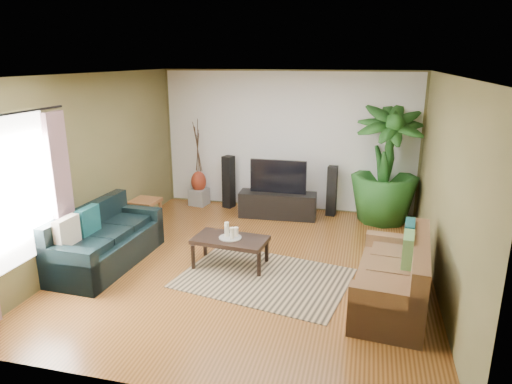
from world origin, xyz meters
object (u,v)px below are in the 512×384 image
(tv_stand, at_px, (278,205))
(pedestal, at_px, (199,197))
(sofa_right, at_px, (392,272))
(speaker_left, at_px, (229,182))
(potted_plant, at_px, (386,165))
(television, at_px, (278,176))
(side_table, at_px, (146,213))
(speaker_right, at_px, (332,191))
(vase, at_px, (199,182))
(coffee_table, at_px, (230,252))
(sofa_left, at_px, (107,236))

(tv_stand, height_order, pedestal, tv_stand)
(sofa_right, bearing_deg, speaker_left, -130.53)
(tv_stand, bearing_deg, pedestal, 164.65)
(potted_plant, bearing_deg, pedestal, 178.30)
(television, relative_size, side_table, 2.13)
(sofa_right, bearing_deg, potted_plant, -173.48)
(speaker_left, relative_size, side_table, 2.12)
(pedestal, bearing_deg, tv_stand, -12.10)
(television, distance_m, speaker_right, 1.08)
(vase, bearing_deg, side_table, -108.50)
(coffee_table, xyz_separation_m, speaker_left, (-0.83, 2.61, 0.31))
(sofa_left, distance_m, coffee_table, 1.81)
(speaker_left, bearing_deg, speaker_right, 16.93)
(sofa_left, height_order, pedestal, sofa_left)
(potted_plant, bearing_deg, coffee_table, -130.91)
(coffee_table, relative_size, speaker_left, 0.99)
(tv_stand, relative_size, speaker_right, 1.50)
(sofa_right, height_order, coffee_table, sofa_right)
(tv_stand, bearing_deg, sofa_right, -58.23)
(television, relative_size, potted_plant, 0.49)
(sofa_left, bearing_deg, speaker_right, -42.77)
(television, bearing_deg, tv_stand, -90.00)
(television, bearing_deg, sofa_right, -55.17)
(sofa_left, relative_size, pedestal, 5.68)
(vase, distance_m, side_table, 1.52)
(speaker_left, height_order, pedestal, speaker_left)
(speaker_left, xyz_separation_m, potted_plant, (2.99, -0.11, 0.55))
(coffee_table, distance_m, potted_plant, 3.41)
(tv_stand, bearing_deg, vase, 164.65)
(coffee_table, xyz_separation_m, speaker_right, (1.22, 2.61, 0.27))
(coffee_table, relative_size, television, 0.99)
(coffee_table, relative_size, potted_plant, 0.49)
(television, bearing_deg, side_table, -153.98)
(sofa_right, height_order, side_table, sofa_right)
(sofa_left, distance_m, tv_stand, 3.29)
(speaker_right, relative_size, potted_plant, 0.45)
(sofa_right, height_order, tv_stand, sofa_right)
(speaker_right, bearing_deg, pedestal, -174.46)
(coffee_table, bearing_deg, vase, 125.03)
(tv_stand, xyz_separation_m, side_table, (-2.19, -1.05, 0.01))
(sofa_right, height_order, pedestal, sofa_right)
(tv_stand, xyz_separation_m, vase, (-1.72, 0.37, 0.25))
(speaker_left, bearing_deg, potted_plant, 14.86)
(vase, relative_size, side_table, 0.86)
(vase, bearing_deg, pedestal, 0.00)
(television, bearing_deg, speaker_left, 162.09)
(tv_stand, bearing_deg, television, 86.75)
(pedestal, relative_size, vase, 0.78)
(speaker_right, bearing_deg, television, -154.79)
(pedestal, distance_m, side_table, 1.50)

